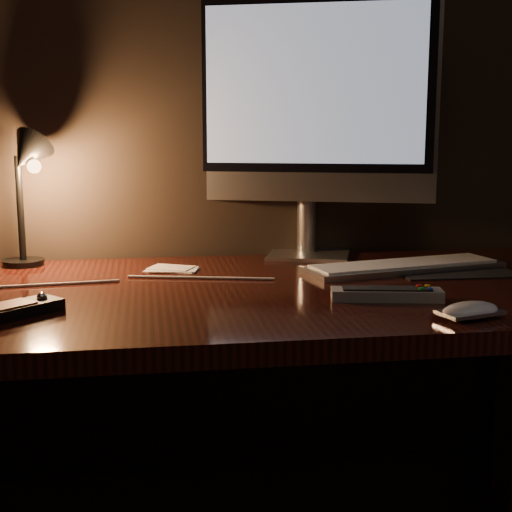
{
  "coord_description": "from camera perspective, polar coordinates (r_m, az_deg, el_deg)",
  "views": [
    {
      "loc": [
        -0.19,
        0.47,
        1.06
      ],
      "look_at": [
        0.01,
        1.73,
        0.84
      ],
      "focal_mm": 50.0,
      "sensor_mm": 36.0,
      "label": 1
    }
  ],
  "objects": [
    {
      "name": "monitor",
      "position": [
        1.76,
        4.48,
        12.02
      ],
      "size": [
        0.58,
        0.24,
        0.63
      ],
      "rotation": [
        0.0,
        0.0,
        -0.33
      ],
      "color": "silver",
      "rests_on": "desk"
    },
    {
      "name": "desk",
      "position": [
        1.53,
        -1.48,
        -6.69
      ],
      "size": [
        1.6,
        0.75,
        0.75
      ],
      "color": "#34110B",
      "rests_on": "ground"
    },
    {
      "name": "papers",
      "position": [
        1.62,
        -6.73,
        -1.03
      ],
      "size": [
        0.13,
        0.11,
        0.01
      ],
      "primitive_type": "cube",
      "rotation": [
        0.0,
        0.0,
        -0.34
      ],
      "color": "white",
      "rests_on": "desk"
    },
    {
      "name": "media_remote",
      "position": [
        1.28,
        -18.88,
        -4.11
      ],
      "size": [
        0.17,
        0.16,
        0.03
      ],
      "rotation": [
        0.0,
        0.0,
        0.75
      ],
      "color": "black",
      "rests_on": "desk"
    },
    {
      "name": "desk_lamp",
      "position": [
        1.69,
        -17.92,
        6.29
      ],
      "size": [
        0.16,
        0.17,
        0.32
      ],
      "rotation": [
        0.0,
        0.0,
        -0.18
      ],
      "color": "black",
      "rests_on": "desk"
    },
    {
      "name": "mousepad",
      "position": [
        1.67,
        15.23,
        -1.04
      ],
      "size": [
        0.26,
        0.21,
        0.0
      ],
      "primitive_type": "cube",
      "rotation": [
        0.0,
        0.0,
        -0.02
      ],
      "color": "black",
      "rests_on": "desk"
    },
    {
      "name": "tv_remote",
      "position": [
        1.35,
        10.41,
        -3.0
      ],
      "size": [
        0.21,
        0.09,
        0.03
      ],
      "rotation": [
        0.0,
        0.0,
        -0.2
      ],
      "color": "gray",
      "rests_on": "desk"
    },
    {
      "name": "cable",
      "position": [
        1.49,
        -10.85,
        -2.1
      ],
      "size": [
        0.65,
        0.07,
        0.01
      ],
      "primitive_type": "cylinder",
      "rotation": [
        0.0,
        1.57,
        -0.1
      ],
      "color": "white",
      "rests_on": "desk"
    },
    {
      "name": "keyboard",
      "position": [
        1.65,
        11.74,
        -0.79
      ],
      "size": [
        0.48,
        0.22,
        0.02
      ],
      "primitive_type": "cube",
      "rotation": [
        0.0,
        0.0,
        0.21
      ],
      "color": "silver",
      "rests_on": "desk"
    },
    {
      "name": "mouse",
      "position": [
        1.25,
        16.76,
        -4.39
      ],
      "size": [
        0.12,
        0.08,
        0.02
      ],
      "primitive_type": "ellipsoid",
      "rotation": [
        0.0,
        0.0,
        0.26
      ],
      "color": "white",
      "rests_on": "desk"
    }
  ]
}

